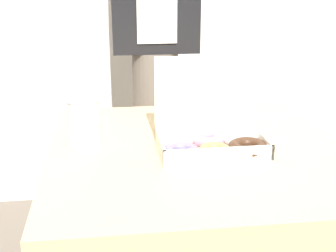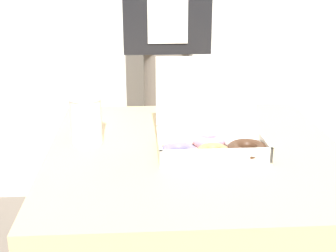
# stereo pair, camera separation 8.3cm
# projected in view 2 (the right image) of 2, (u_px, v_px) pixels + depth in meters

# --- Properties ---
(donut_box) EXTENTS (0.33, 0.24, 0.25)m
(donut_box) POSITION_uv_depth(u_px,v_px,m) (213.00, 139.00, 1.31)
(donut_box) COLOR white
(donut_box) RESTS_ON table
(coffee_cup) EXTENTS (0.10, 0.10, 0.15)m
(coffee_cup) POSITION_uv_depth(u_px,v_px,m) (86.00, 119.00, 1.35)
(coffee_cup) COLOR silver
(coffee_cup) RESTS_ON table
(person_customer) EXTENTS (0.35, 0.21, 1.70)m
(person_customer) POSITION_uv_depth(u_px,v_px,m) (166.00, 41.00, 1.94)
(person_customer) COLOR #665B51
(person_customer) RESTS_ON ground_plane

